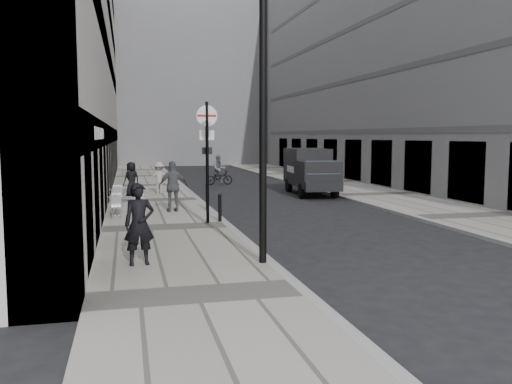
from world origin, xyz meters
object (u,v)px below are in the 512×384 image
walking_man (139,224)px  lamppost (263,101)px  cyclist (219,173)px  sign_post (207,146)px  panel_van (310,169)px

walking_man → lamppost: bearing=-15.9°
lamppost → cyclist: (2.56, 21.26, -3.09)m
sign_post → panel_van: bearing=53.6°
sign_post → cyclist: (2.96, 15.30, -1.98)m
walking_man → panel_van: bearing=50.6°
lamppost → walking_man: bearing=171.3°
walking_man → lamppost: lamppost is taller
sign_post → cyclist: 15.71m
walking_man → sign_post: size_ratio=0.46×
panel_van → cyclist: size_ratio=2.82×
walking_man → panel_van: size_ratio=0.36×
walking_man → lamppost: (2.76, -0.42, 2.76)m
panel_van → cyclist: panel_van is taller
panel_van → cyclist: 7.58m
sign_post → panel_van: 11.01m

